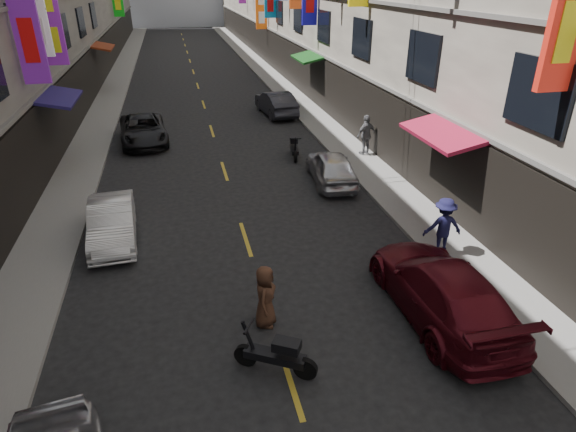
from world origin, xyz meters
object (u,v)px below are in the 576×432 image
car_left_far (143,130)px  pedestrian_rnear (443,226)px  pedestrian_rfar (366,135)px  pedestrian_crossing (265,297)px  car_right_near (442,290)px  scooter_crossing (276,355)px  scooter_far_right (294,148)px  car_right_mid (331,167)px  car_left_mid (112,222)px  car_right_far (276,103)px

car_left_far → pedestrian_rnear: bearing=-61.2°
pedestrian_rfar → pedestrian_crossing: 12.44m
car_right_near → pedestrian_rfar: (2.44, 11.15, 0.29)m
scooter_crossing → car_right_near: (4.21, 0.96, 0.28)m
scooter_crossing → pedestrian_rfar: pedestrian_rfar is taller
scooter_crossing → pedestrian_crossing: 1.60m
scooter_crossing → scooter_far_right: (3.49, 12.76, 0.00)m
car_right_mid → car_left_mid: bearing=25.0°
pedestrian_crossing → pedestrian_rfar: bearing=-9.9°
car_right_far → pedestrian_rfar: pedestrian_rfar is taller
scooter_far_right → pedestrian_crossing: (-3.42, -11.20, 0.34)m
car_left_mid → pedestrian_rnear: pedestrian_rnear is taller
car_right_far → car_right_near: bearing=83.9°
car_left_far → pedestrian_rfar: size_ratio=2.57×
car_right_near → car_right_mid: size_ratio=1.32×
pedestrian_crossing → car_left_mid: bearing=59.3°
car_right_near → car_left_far: bearing=-64.5°
car_left_far → car_right_near: car_right_near is taller
car_right_near → pedestrian_rfar: 11.42m
pedestrian_rnear → pedestrian_rfar: (1.04, 8.65, 0.04)m
scooter_far_right → car_right_near: bearing=101.7°
scooter_far_right → car_right_near: (0.72, -11.80, 0.28)m
pedestrian_crossing → pedestrian_rnear: bearing=-49.1°
scooter_crossing → car_left_mid: car_left_mid is taller
pedestrian_rfar → pedestrian_crossing: (-6.58, -10.55, -0.24)m
car_right_mid → pedestrian_crossing: 9.00m
car_right_near → scooter_crossing: bearing=12.9°
car_left_far → pedestrian_crossing: bearing=-82.9°
car_right_near → pedestrian_crossing: 4.19m
pedestrian_crossing → scooter_crossing: bearing=-160.5°
car_left_mid → pedestrian_rnear: 9.90m
car_right_near → pedestrian_rnear: 2.88m
car_right_far → pedestrian_rnear: size_ratio=2.45×
scooter_far_right → car_right_mid: bearing=110.9°
scooter_crossing → car_right_far: car_right_far is taller
car_left_mid → car_right_far: (7.98, 13.62, 0.08)m
car_right_mid → pedestrian_crossing: pedestrian_crossing is taller
car_right_far → pedestrian_rfar: size_ratio=2.34×
car_left_mid → car_left_far: car_left_far is taller
car_right_near → pedestrian_rnear: pedestrian_rnear is taller
scooter_far_right → car_left_far: (-6.68, 3.75, 0.20)m
car_right_mid → scooter_far_right: bearing=-72.7°
pedestrian_rfar → pedestrian_rnear: bearing=60.9°
pedestrian_rnear → car_right_near: bearing=68.5°
scooter_crossing → car_right_far: size_ratio=0.38×
car_left_far → car_right_mid: car_right_mid is taller
pedestrian_crossing → car_right_mid: bearing=-5.4°
car_right_far → pedestrian_crossing: (-4.14, -18.66, 0.09)m
pedestrian_rnear → pedestrian_crossing: bearing=26.7°
car_right_far → car_left_far: bearing=20.5°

